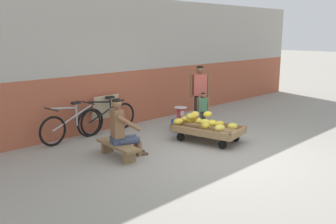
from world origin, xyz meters
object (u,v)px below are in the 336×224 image
at_px(bicycle_near_left, 73,125).
at_px(shopping_bag, 199,127).
at_px(vendor_seated, 122,128).
at_px(sign_board, 104,113).
at_px(weighing_scale, 181,113).
at_px(bicycle_far_left, 107,118).
at_px(customer_child, 203,107).
at_px(banana_cart, 208,131).
at_px(plastic_crate, 181,125).
at_px(low_bench, 118,147).
at_px(customer_adult, 200,89).

distance_m(bicycle_near_left, shopping_bag, 2.91).
distance_m(vendor_seated, sign_board, 2.06).
distance_m(weighing_scale, bicycle_far_left, 1.74).
relative_size(bicycle_far_left, customer_child, 1.78).
bearing_deg(banana_cart, plastic_crate, 79.91).
bearing_deg(customer_child, vendor_seated, -176.78).
xyz_separation_m(weighing_scale, sign_board, (-1.22, 1.37, -0.02)).
distance_m(bicycle_far_left, sign_board, 0.23).
distance_m(customer_child, shopping_bag, 0.48).
bearing_deg(weighing_scale, bicycle_far_left, 137.69).
xyz_separation_m(low_bench, plastic_crate, (2.21, 0.44, -0.05)).
bearing_deg(bicycle_far_left, plastic_crate, -42.29).
bearing_deg(plastic_crate, customer_child, -37.22).
relative_size(low_bench, vendor_seated, 0.99).
distance_m(banana_cart, bicycle_far_left, 2.42).
distance_m(vendor_seated, customer_adult, 2.86).
bearing_deg(plastic_crate, bicycle_far_left, 137.71).
xyz_separation_m(banana_cart, plastic_crate, (0.17, 0.98, -0.09)).
bearing_deg(bicycle_far_left, shopping_bag, -44.48).
xyz_separation_m(bicycle_far_left, customer_adult, (1.95, -1.18, 0.60)).
relative_size(banana_cart, customer_adult, 1.03).
xyz_separation_m(banana_cart, low_bench, (-2.04, 0.54, -0.04)).
bearing_deg(customer_adult, bicycle_near_left, 158.42).
distance_m(bicycle_far_left, customer_adult, 2.36).
height_order(low_bench, customer_child, customer_child).
distance_m(low_bench, customer_child, 2.67).
xyz_separation_m(banana_cart, customer_child, (0.61, 0.65, 0.34)).
xyz_separation_m(vendor_seated, weighing_scale, (2.13, 0.47, -0.11)).
distance_m(low_bench, sign_board, 2.08).
bearing_deg(bicycle_far_left, low_bench, -119.87).
distance_m(banana_cart, customer_adult, 1.47).
height_order(plastic_crate, customer_adult, customer_adult).
height_order(plastic_crate, sign_board, sign_board).
bearing_deg(vendor_seated, sign_board, 63.79).
height_order(plastic_crate, weighing_scale, weighing_scale).
height_order(banana_cart, low_bench, banana_cart).
bearing_deg(sign_board, bicycle_far_left, -107.68).
relative_size(vendor_seated, bicycle_far_left, 0.69).
xyz_separation_m(low_bench, bicycle_near_left, (-0.01, 1.57, 0.15)).
height_order(low_bench, bicycle_far_left, bicycle_far_left).
bearing_deg(bicycle_near_left, bicycle_far_left, 2.54).
bearing_deg(bicycle_near_left, plastic_crate, -26.95).
height_order(vendor_seated, weighing_scale, vendor_seated).
bearing_deg(customer_adult, banana_cart, -131.02).
height_order(weighing_scale, sign_board, sign_board).
bearing_deg(customer_child, bicycle_far_left, 138.92).
bearing_deg(plastic_crate, customer_adult, -1.17).
distance_m(banana_cart, vendor_seated, 2.05).
xyz_separation_m(bicycle_far_left, customer_child, (1.72, -1.50, 0.22)).
relative_size(weighing_scale, shopping_bag, 1.25).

